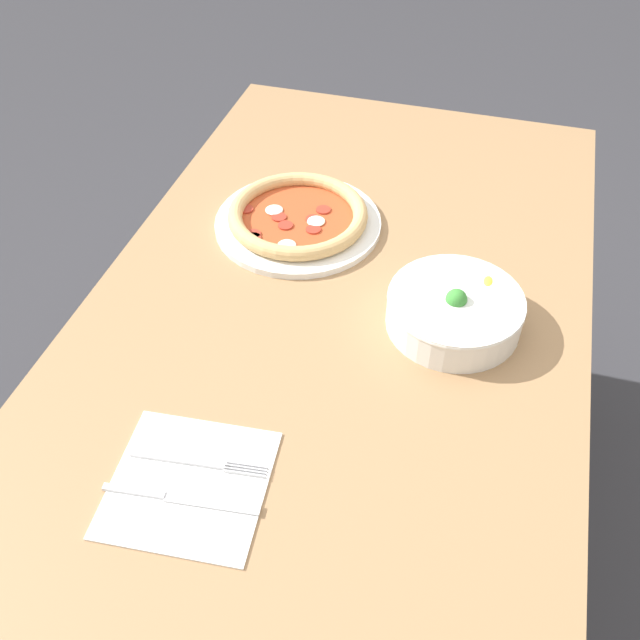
% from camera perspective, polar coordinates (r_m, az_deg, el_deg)
% --- Properties ---
extents(ground_plane, '(8.00, 8.00, 0.00)m').
position_cam_1_polar(ground_plane, '(1.70, 0.92, -16.84)').
color(ground_plane, '#333338').
extents(dining_table, '(1.34, 0.77, 0.72)m').
position_cam_1_polar(dining_table, '(1.19, 1.26, -2.34)').
color(dining_table, '#99724C').
rests_on(dining_table, ground_plane).
extents(pizza, '(0.29, 0.29, 0.04)m').
position_cam_1_polar(pizza, '(1.27, -1.79, 8.17)').
color(pizza, white).
rests_on(pizza, dining_table).
extents(bowl, '(0.20, 0.20, 0.07)m').
position_cam_1_polar(bowl, '(1.08, 10.74, 0.87)').
color(bowl, white).
rests_on(bowl, dining_table).
extents(napkin, '(0.21, 0.21, 0.00)m').
position_cam_1_polar(napkin, '(0.92, -10.43, -12.73)').
color(napkin, white).
rests_on(napkin, dining_table).
extents(fork, '(0.03, 0.18, 0.00)m').
position_cam_1_polar(fork, '(0.93, -9.86, -11.17)').
color(fork, silver).
rests_on(fork, napkin).
extents(knife, '(0.03, 0.20, 0.01)m').
position_cam_1_polar(knife, '(0.91, -11.61, -13.72)').
color(knife, silver).
rests_on(knife, napkin).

